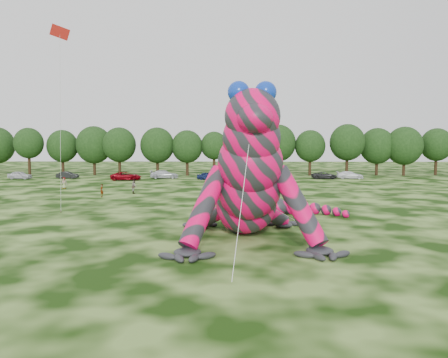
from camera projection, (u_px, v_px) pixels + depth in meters
The scene contains 30 objects.
ground at pixel (161, 240), 29.31m from camera, with size 240.00×240.00×0.00m, color #16330A.
inflatable_gecko at pixel (244, 162), 31.49m from camera, with size 17.31×20.56×10.28m, color #F40556, non-canonical shape.
flying_kite at pixel (60, 47), 35.34m from camera, with size 3.07×5.15×16.37m.
tree_3 at pixel (29, 152), 86.51m from camera, with size 5.81×5.23×9.44m, color black, non-canonical shape.
tree_4 at pixel (63, 152), 88.04m from camera, with size 6.22×5.60×9.06m, color black, non-canonical shape.
tree_5 at pixel (94, 151), 87.60m from camera, with size 7.16×6.44×9.80m, color black, non-canonical shape.
tree_6 at pixel (119, 152), 85.75m from camera, with size 6.52×5.86×9.49m, color black, non-canonical shape.
tree_7 at pixel (157, 152), 85.71m from camera, with size 6.68×6.01×9.48m, color black, non-canonical shape.
tree_8 at pixel (187, 153), 85.79m from camera, with size 6.14×5.53×8.94m, color black, non-canonical shape.
tree_9 at pixel (214, 154), 86.05m from camera, with size 5.27×4.74×8.68m, color black, non-canonical shape.
tree_10 at pixel (246, 149), 87.07m from camera, with size 7.09×6.38×10.50m, color black, non-canonical shape.
tree_11 at pixel (278, 150), 86.57m from camera, with size 7.01×6.31×10.07m, color black, non-canonical shape.
tree_12 at pixel (310, 153), 86.03m from camera, with size 5.99×5.39×8.97m, color black, non-canonical shape.
tree_13 at pixel (347, 150), 85.23m from camera, with size 6.83×6.15×10.13m, color black, non-canonical shape.
tree_14 at pixel (377, 152), 86.71m from camera, with size 6.82×6.14×9.40m, color black, non-canonical shape.
tree_15 at pixel (404, 151), 85.65m from camera, with size 7.17×6.45×9.63m, color black, non-canonical shape.
tree_16 at pixel (436, 152), 87.11m from camera, with size 6.26×5.63×9.37m, color black, non-canonical shape.
car_0 at pixel (20, 175), 77.95m from camera, with size 1.67×4.15×1.41m, color silver.
car_1 at pixel (68, 175), 78.95m from camera, with size 1.35×3.88×1.28m, color black.
car_2 at pixel (126, 176), 75.52m from camera, with size 2.43×5.26×1.46m, color maroon.
car_3 at pixel (164, 174), 79.11m from camera, with size 2.07×5.09×1.48m, color silver.
car_4 at pixel (208, 176), 76.23m from camera, with size 1.60×3.97×1.35m, color navy.
car_5 at pixel (269, 176), 76.81m from camera, with size 1.32×3.79×1.25m, color silver.
car_6 at pixel (324, 175), 78.31m from camera, with size 2.08×4.50×1.25m, color #28272A.
car_7 at pixel (350, 175), 78.37m from camera, with size 1.91×4.71×1.37m, color white.
spectator_4 at pixel (64, 183), 61.95m from camera, with size 0.78×0.51×1.59m, color gray.
spectator_2 at pixel (270, 186), 57.94m from camera, with size 1.05×0.61×1.63m, color gray.
spectator_0 at pixel (102, 191), 52.30m from camera, with size 0.57×0.37×1.57m, color gray.
spectator_1 at pixel (134, 186), 55.91m from camera, with size 0.91×0.71×1.87m, color gray.
spectator_3 at pixel (273, 183), 60.62m from camera, with size 1.01×0.42×1.73m, color gray.
Camera 1 is at (4.84, -28.76, 6.58)m, focal length 35.00 mm.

